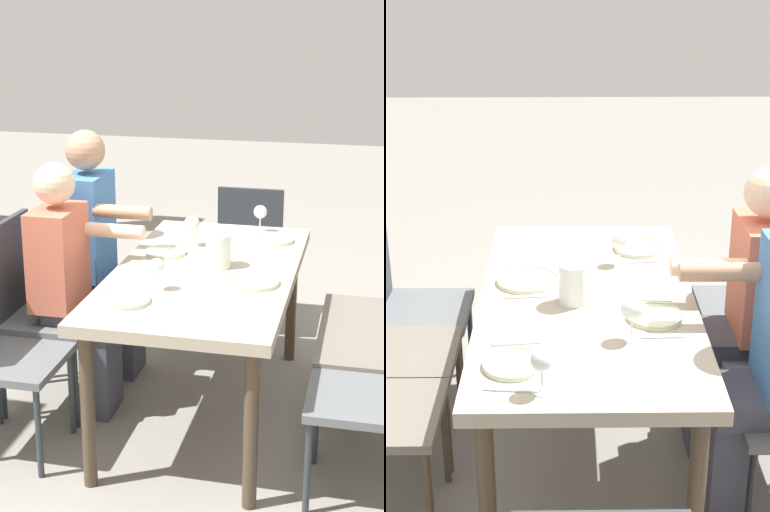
% 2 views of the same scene
% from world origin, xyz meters
% --- Properties ---
extents(ground_plane, '(16.00, 16.00, 0.00)m').
position_xyz_m(ground_plane, '(0.00, 0.00, 0.00)').
color(ground_plane, gray).
extents(dining_table, '(1.60, 0.85, 0.76)m').
position_xyz_m(dining_table, '(0.00, 0.00, 0.69)').
color(dining_table, tan).
rests_on(dining_table, ground).
extents(chair_west_north, '(0.44, 0.44, 0.90)m').
position_xyz_m(chair_west_north, '(-0.53, 0.84, 0.52)').
color(chair_west_north, '#5B5E61').
rests_on(chair_west_north, ground).
extents(chair_west_south, '(0.44, 0.44, 0.91)m').
position_xyz_m(chair_west_south, '(-0.53, -0.85, 0.52)').
color(chair_west_south, '#5B5E61').
rests_on(chair_west_south, ground).
extents(diner_man_white, '(0.35, 0.49, 1.26)m').
position_xyz_m(diner_man_white, '(-0.09, 0.64, 0.67)').
color(diner_man_white, '#3F3F4C').
rests_on(diner_man_white, ground).
extents(plate_0, '(0.23, 0.23, 0.02)m').
position_xyz_m(plate_0, '(-0.50, 0.25, 0.77)').
color(plate_0, white).
rests_on(plate_0, dining_table).
extents(wine_glass_0, '(0.07, 0.07, 0.15)m').
position_xyz_m(wine_glass_0, '(-0.33, 0.15, 0.87)').
color(wine_glass_0, white).
rests_on(wine_glass_0, dining_table).
extents(fork_0, '(0.03, 0.17, 0.01)m').
position_xyz_m(fork_0, '(-0.65, 0.25, 0.77)').
color(fork_0, silver).
rests_on(fork_0, dining_table).
extents(spoon_0, '(0.03, 0.17, 0.01)m').
position_xyz_m(spoon_0, '(-0.35, 0.25, 0.77)').
color(spoon_0, silver).
rests_on(spoon_0, dining_table).
extents(plate_1, '(0.26, 0.26, 0.02)m').
position_xyz_m(plate_1, '(-0.15, -0.24, 0.77)').
color(plate_1, silver).
rests_on(plate_1, dining_table).
extents(fork_1, '(0.02, 0.17, 0.01)m').
position_xyz_m(fork_1, '(-0.30, -0.24, 0.77)').
color(fork_1, silver).
rests_on(fork_1, dining_table).
extents(spoon_1, '(0.03, 0.17, 0.01)m').
position_xyz_m(spoon_1, '(0.00, -0.24, 0.77)').
color(spoon_1, silver).
rests_on(spoon_1, dining_table).
extents(plate_2, '(0.21, 0.21, 0.02)m').
position_xyz_m(plate_2, '(0.19, 0.25, 0.77)').
color(plate_2, silver).
rests_on(plate_2, dining_table).
extents(wine_glass_2, '(0.08, 0.08, 0.16)m').
position_xyz_m(wine_glass_2, '(0.34, 0.15, 0.88)').
color(wine_glass_2, white).
rests_on(wine_glass_2, dining_table).
extents(fork_2, '(0.03, 0.17, 0.01)m').
position_xyz_m(fork_2, '(0.04, 0.25, 0.77)').
color(fork_2, silver).
rests_on(fork_2, dining_table).
extents(spoon_2, '(0.02, 0.17, 0.01)m').
position_xyz_m(spoon_2, '(0.34, 0.25, 0.77)').
color(spoon_2, silver).
rests_on(spoon_2, dining_table).
extents(plate_3, '(0.21, 0.21, 0.02)m').
position_xyz_m(plate_3, '(0.53, -0.26, 0.77)').
color(plate_3, white).
rests_on(plate_3, dining_table).
extents(wine_glass_3, '(0.07, 0.07, 0.15)m').
position_xyz_m(wine_glass_3, '(0.68, -0.16, 0.87)').
color(wine_glass_3, white).
rests_on(wine_glass_3, dining_table).
extents(fork_3, '(0.03, 0.17, 0.01)m').
position_xyz_m(fork_3, '(0.38, -0.26, 0.77)').
color(fork_3, silver).
rests_on(fork_3, dining_table).
extents(spoon_3, '(0.03, 0.17, 0.01)m').
position_xyz_m(spoon_3, '(0.68, -0.26, 0.77)').
color(spoon_3, silver).
rests_on(spoon_3, dining_table).
extents(water_pitcher, '(0.12, 0.12, 0.16)m').
position_xyz_m(water_pitcher, '(0.04, -0.05, 0.84)').
color(water_pitcher, white).
rests_on(water_pitcher, dining_table).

